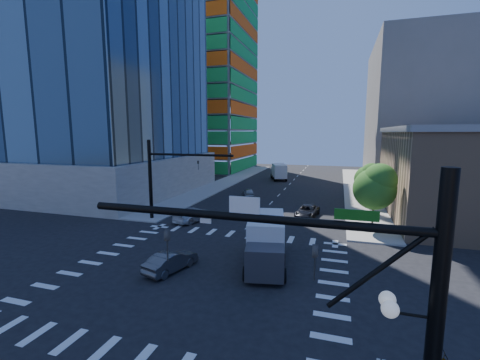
% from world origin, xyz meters
% --- Properties ---
extents(ground, '(160.00, 160.00, 0.00)m').
position_xyz_m(ground, '(0.00, 0.00, 0.00)').
color(ground, black).
rests_on(ground, ground).
extents(road_markings, '(20.00, 20.00, 0.01)m').
position_xyz_m(road_markings, '(0.00, 0.00, 0.01)').
color(road_markings, silver).
rests_on(road_markings, ground).
extents(sidewalk_ne, '(5.00, 60.00, 0.15)m').
position_xyz_m(sidewalk_ne, '(12.50, 40.00, 0.07)').
color(sidewalk_ne, gray).
rests_on(sidewalk_ne, ground).
extents(sidewalk_nw, '(5.00, 60.00, 0.15)m').
position_xyz_m(sidewalk_nw, '(-12.50, 40.00, 0.07)').
color(sidewalk_nw, gray).
rests_on(sidewalk_nw, ground).
extents(construction_building, '(25.16, 34.50, 70.60)m').
position_xyz_m(construction_building, '(-27.41, 61.93, 24.61)').
color(construction_building, slate).
rests_on(construction_building, ground).
extents(bg_building_ne, '(24.00, 30.00, 28.00)m').
position_xyz_m(bg_building_ne, '(27.00, 55.00, 14.00)').
color(bg_building_ne, '#67625C').
rests_on(bg_building_ne, ground).
extents(signal_mast_se, '(10.51, 2.48, 9.00)m').
position_xyz_m(signal_mast_se, '(10.60, -11.50, 5.01)').
color(signal_mast_se, black).
rests_on(signal_mast_se, sidewalk_se).
extents(signal_mast_nw, '(10.20, 0.40, 9.00)m').
position_xyz_m(signal_mast_nw, '(-10.00, 11.50, 5.49)').
color(signal_mast_nw, black).
rests_on(signal_mast_nw, sidewalk_nw).
extents(tree_south, '(4.16, 4.16, 6.82)m').
position_xyz_m(tree_south, '(12.63, 13.90, 4.69)').
color(tree_south, '#382316').
rests_on(tree_south, sidewalk_ne).
extents(tree_north, '(3.54, 3.52, 5.78)m').
position_xyz_m(tree_north, '(12.93, 25.90, 3.99)').
color(tree_north, '#382316').
rests_on(tree_north, sidewalk_ne).
extents(car_nb_far, '(2.84, 5.11, 1.35)m').
position_xyz_m(car_nb_far, '(5.64, 17.86, 0.68)').
color(car_nb_far, black).
rests_on(car_nb_far, ground).
extents(car_sb_near, '(3.73, 5.74, 1.55)m').
position_xyz_m(car_sb_near, '(-6.49, 12.15, 0.77)').
color(car_sb_near, silver).
rests_on(car_sb_near, ground).
extents(car_sb_mid, '(2.94, 4.07, 1.29)m').
position_xyz_m(car_sb_mid, '(-4.40, 27.55, 0.64)').
color(car_sb_mid, '#9A9DA1').
rests_on(car_sb_mid, ground).
extents(car_sb_cross, '(2.65, 4.61, 1.44)m').
position_xyz_m(car_sb_cross, '(-2.32, -0.39, 0.72)').
color(car_sb_cross, '#444549').
rests_on(car_sb_cross, ground).
extents(box_truck_near, '(4.14, 7.20, 3.55)m').
position_xyz_m(box_truck_near, '(4.06, 2.40, 1.57)').
color(box_truck_near, black).
rests_on(box_truck_near, ground).
extents(box_truck_far, '(4.62, 6.98, 3.38)m').
position_xyz_m(box_truck_far, '(-3.20, 47.05, 1.50)').
color(box_truck_far, black).
rests_on(box_truck_far, ground).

